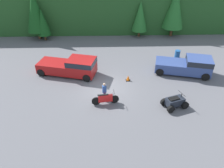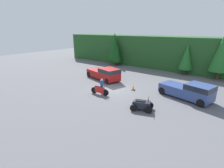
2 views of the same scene
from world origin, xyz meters
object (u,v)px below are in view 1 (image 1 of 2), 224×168
quad_atv (175,102)px  steel_barrel (177,54)px  pickup_truck_second (188,65)px  dirt_bike (105,99)px  rider_person (104,91)px  traffic_cone (128,78)px  pickup_truck_red (72,66)px

quad_atv → steel_barrel: quad_atv is taller
pickup_truck_second → dirt_bike: pickup_truck_second is taller
rider_person → traffic_cone: size_ratio=3.06×
rider_person → traffic_cone: 3.81m
pickup_truck_red → rider_person: (3.17, -4.31, -0.03)m
pickup_truck_red → dirt_bike: pickup_truck_red is taller
rider_person → steel_barrel: 11.20m
dirt_bike → traffic_cone: size_ratio=4.01×
dirt_bike → steel_barrel: bearing=36.7°
pickup_truck_second → dirt_bike: size_ratio=2.53×
dirt_bike → rider_person: bearing=90.3°
rider_person → traffic_cone: rider_person is taller
dirt_bike → traffic_cone: dirt_bike is taller
pickup_truck_second → steel_barrel: 3.53m
traffic_cone → steel_barrel: size_ratio=0.62×
quad_atv → steel_barrel: bearing=53.8°
pickup_truck_second → quad_atv: 5.78m
pickup_truck_second → quad_atv: size_ratio=2.54×
traffic_cone → pickup_truck_red: bearing=166.6°
pickup_truck_red → steel_barrel: 11.84m
pickup_truck_red → steel_barrel: size_ratio=6.77×
pickup_truck_second → quad_atv: bearing=-103.0°
traffic_cone → pickup_truck_second: bearing=10.8°
pickup_truck_second → quad_atv: pickup_truck_second is taller
rider_person → steel_barrel: rider_person is taller
pickup_truck_red → pickup_truck_second: (11.32, -0.16, -0.00)m
pickup_truck_red → quad_atv: bearing=-17.1°
dirt_bike → pickup_truck_second: bearing=21.5°
pickup_truck_second → pickup_truck_red: bearing=-166.8°
dirt_bike → rider_person: rider_person is taller
rider_person → pickup_truck_red: bearing=117.4°
pickup_truck_red → quad_atv: 10.20m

